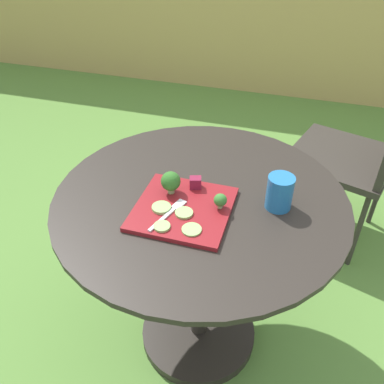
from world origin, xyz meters
name	(u,v)px	position (x,y,z in m)	size (l,w,h in m)	color
ground_plane	(198,334)	(0.00, 0.00, 0.00)	(12.00, 12.00, 0.00)	#568438
patio_table	(200,257)	(0.00, 0.00, 0.44)	(0.87, 0.87, 0.70)	#28231E
patio_chair	(367,146)	(0.54, 0.77, 0.53)	(0.55, 0.55, 0.90)	#332D28
salad_plate	(183,209)	(-0.03, -0.08, 0.71)	(0.26, 0.26, 0.01)	maroon
drinking_glass	(279,194)	(0.22, 0.02, 0.75)	(0.07, 0.07, 0.10)	#236BA8
fork	(170,212)	(-0.05, -0.11, 0.72)	(0.06, 0.15, 0.00)	silver
broccoli_floret_0	(171,182)	(-0.08, -0.03, 0.75)	(0.06, 0.06, 0.07)	#99B770
broccoli_floret_1	(220,200)	(0.07, -0.05, 0.74)	(0.04, 0.04, 0.05)	#99B770
cucumber_slice_0	(184,213)	(-0.02, -0.11, 0.72)	(0.05, 0.05, 0.01)	#8EB766
cucumber_slice_1	(192,229)	(0.02, -0.17, 0.72)	(0.05, 0.05, 0.01)	#8EB766
cucumber_slice_2	(162,226)	(-0.06, -0.18, 0.72)	(0.04, 0.04, 0.01)	#8EB766
cucumber_slice_3	(161,208)	(-0.08, -0.11, 0.72)	(0.05, 0.05, 0.01)	#8EB766
beet_chunk_0	(195,183)	(-0.02, 0.02, 0.73)	(0.03, 0.03, 0.03)	maroon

